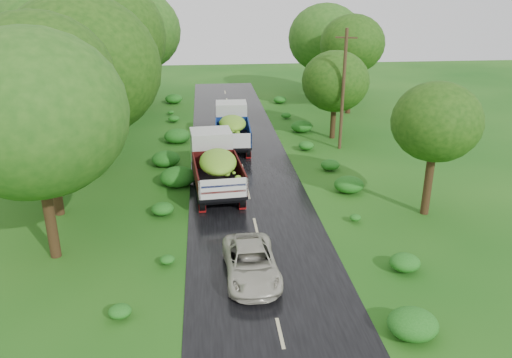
{
  "coord_description": "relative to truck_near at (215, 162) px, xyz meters",
  "views": [
    {
      "loc": [
        -2.22,
        -13.48,
        10.9
      ],
      "look_at": [
        0.21,
        9.86,
        1.7
      ],
      "focal_mm": 35.0,
      "sensor_mm": 36.0,
      "label": 1
    }
  ],
  "objects": [
    {
      "name": "road",
      "position": [
        1.77,
        -7.88,
        -1.61
      ],
      "size": [
        6.5,
        80.0,
        0.02
      ],
      "primitive_type": "cube",
      "color": "black",
      "rests_on": "ground"
    },
    {
      "name": "trees_left",
      "position": [
        -8.32,
        9.99,
        5.0
      ],
      "size": [
        7.25,
        34.55,
        9.58
      ],
      "color": "black",
      "rests_on": "ground"
    },
    {
      "name": "trees_right",
      "position": [
        11.13,
        14.4,
        3.73
      ],
      "size": [
        6.54,
        31.67,
        7.61
      ],
      "color": "black",
      "rests_on": "ground"
    },
    {
      "name": "utility_pole",
      "position": [
        8.95,
        6.62,
        2.62
      ],
      "size": [
        1.37,
        0.64,
        8.23
      ],
      "rotation": [
        0.0,
        0.0,
        -0.39
      ],
      "color": "#382616",
      "rests_on": "ground"
    },
    {
      "name": "road_lines",
      "position": [
        1.77,
        -6.88,
        -1.6
      ],
      "size": [
        0.12,
        69.6,
        0.0
      ],
      "color": "#BFB78C",
      "rests_on": "road"
    },
    {
      "name": "truck_far",
      "position": [
        1.42,
        7.99,
        -0.07
      ],
      "size": [
        2.51,
        6.6,
        2.74
      ],
      "rotation": [
        0.0,
        0.0,
        -0.03
      ],
      "color": "black",
      "rests_on": "ground"
    },
    {
      "name": "truck_near",
      "position": [
        0.0,
        0.0,
        0.0
      ],
      "size": [
        2.95,
        7.0,
        2.87
      ],
      "rotation": [
        0.0,
        0.0,
        0.08
      ],
      "color": "black",
      "rests_on": "ground"
    },
    {
      "name": "car",
      "position": [
        1.13,
        -9.32,
        -0.99
      ],
      "size": [
        2.15,
        4.46,
        1.23
      ],
      "primitive_type": "imported",
      "rotation": [
        0.0,
        0.0,
        0.03
      ],
      "color": "#B9B6A5",
      "rests_on": "road"
    },
    {
      "name": "shrubs",
      "position": [
        1.77,
        1.12,
        -1.27
      ],
      "size": [
        11.9,
        44.0,
        0.7
      ],
      "color": "#195B15",
      "rests_on": "ground"
    },
    {
      "name": "ground",
      "position": [
        1.77,
        -12.88,
        -1.62
      ],
      "size": [
        120.0,
        120.0,
        0.0
      ],
      "primitive_type": "plane",
      "color": "#114B10",
      "rests_on": "ground"
    }
  ]
}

